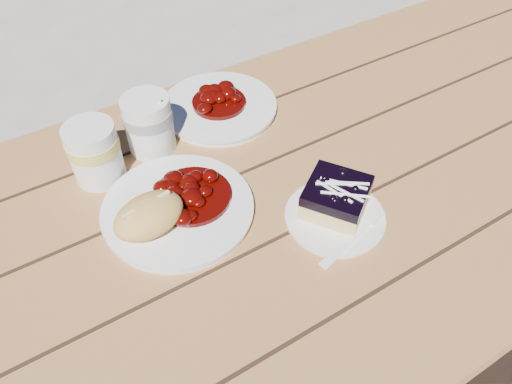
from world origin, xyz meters
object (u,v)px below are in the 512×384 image
dessert_plate (335,218)px  second_cup (95,153)px  main_plate (178,210)px  second_plate (219,108)px  blueberry_cake (336,197)px  coffee_cup (149,124)px  bread_roll (149,216)px  picnic_table (257,259)px

dessert_plate → second_cup: bearing=133.9°
main_plate → second_plate: same height
blueberry_cake → second_cup: second_cup is taller
main_plate → coffee_cup: coffee_cup is taller
bread_roll → second_cup: second_cup is taller
picnic_table → second_cup: 0.36m
second_cup → coffee_cup: bearing=11.9°
picnic_table → second_plate: second_plate is taller
second_cup → second_plate: bearing=11.4°
second_plate → second_cup: size_ratio=2.10×
bread_roll → blueberry_cake: size_ratio=0.87×
bread_roll → dessert_plate: size_ratio=0.73×
dessert_plate → coffee_cup: bearing=119.0°
main_plate → bread_roll: bearing=-160.0°
picnic_table → second_cup: (-0.20, 0.21, 0.22)m
main_plate → dessert_plate: bearing=-35.0°
picnic_table → bread_roll: bearing=169.3°
blueberry_cake → dessert_plate: bearing=-158.1°
bread_roll → main_plate: bearing=20.0°
picnic_table → second_cup: size_ratio=18.06×
main_plate → blueberry_cake: (0.23, -0.14, 0.03)m
blueberry_cake → picnic_table: bearing=106.6°
main_plate → blueberry_cake: bearing=-31.0°
picnic_table → blueberry_cake: blueberry_cake is taller
picnic_table → main_plate: main_plate is taller
second_plate → coffee_cup: bearing=-169.0°
main_plate → second_plate: bearing=47.3°
second_cup → picnic_table: bearing=-45.8°
bread_roll → second_plate: bread_roll is taller
coffee_cup → second_plate: (0.16, 0.03, -0.05)m
main_plate → bread_roll: bread_roll is taller
dessert_plate → picnic_table: bearing=133.2°
picnic_table → dessert_plate: size_ratio=12.41×
coffee_cup → second_cup: (-0.11, -0.02, 0.00)m
blueberry_cake → second_plate: size_ratio=0.58×
picnic_table → dessert_plate: dessert_plate is taller
picnic_table → bread_roll: (-0.18, 0.03, 0.21)m
bread_roll → second_plate: (0.25, 0.23, -0.04)m
dessert_plate → coffee_cup: (-0.18, 0.33, 0.05)m
picnic_table → second_plate: bearing=75.1°
bread_roll → second_plate: bearing=42.8°
dessert_plate → second_cup: second_cup is taller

